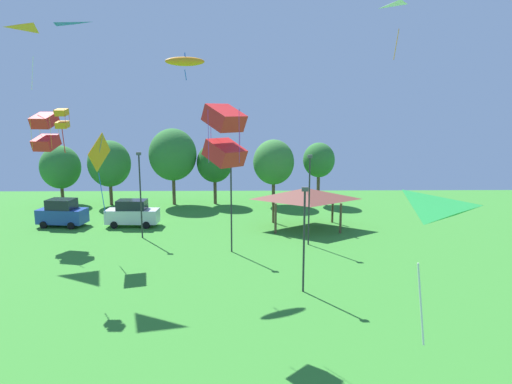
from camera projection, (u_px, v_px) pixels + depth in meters
kite_flying_0 at (40, 47)px, 37.20m from camera, size 3.29×2.97×3.81m
kite_flying_1 at (185, 61)px, 29.43m from camera, size 2.68×1.85×1.74m
kite_flying_2 at (62, 119)px, 26.53m from camera, size 0.65×0.70×2.61m
kite_flying_3 at (45, 132)px, 36.26m from camera, size 1.96×2.11×3.11m
kite_flying_4 at (401, 222)px, 11.82m from camera, size 2.59×2.52×3.43m
kite_flying_5 at (54, 37)px, 28.49m from camera, size 2.96×2.66×0.19m
kite_flying_8 at (100, 155)px, 31.45m from camera, size 0.74×2.75×5.65m
kite_flying_10 at (225, 135)px, 21.26m from camera, size 2.21×2.21×2.93m
kite_flying_11 at (407, 17)px, 33.89m from camera, size 2.06×2.57×3.27m
parked_car_leftmost at (62, 213)px, 41.04m from camera, size 4.39×2.51×2.50m
parked_car_second_from_left at (132, 213)px, 41.06m from camera, size 4.68×2.03×2.42m
park_pavilion at (306, 194)px, 40.23m from camera, size 7.17×4.89×3.60m
light_post_0 at (140, 191)px, 36.83m from camera, size 0.36×0.20×7.06m
light_post_1 at (231, 200)px, 33.14m from camera, size 0.36×0.20×6.99m
light_post_2 at (304, 234)px, 25.80m from camera, size 0.36×0.20×6.15m
light_post_3 at (309, 195)px, 34.95m from camera, size 0.36×0.20×7.03m
treeline_tree_0 at (60, 167)px, 50.31m from camera, size 4.34×4.34×6.54m
treeline_tree_1 at (109, 164)px, 49.70m from camera, size 4.60×4.60×7.13m
treeline_tree_2 at (173, 155)px, 49.85m from camera, size 5.18×5.18×8.41m
treeline_tree_3 at (215, 163)px, 50.34m from camera, size 3.94×3.94×6.79m
treeline_tree_4 at (274, 162)px, 50.03m from camera, size 4.50×4.50×7.21m
treeline_tree_5 at (319, 160)px, 50.52m from camera, size 3.50×3.50×6.84m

